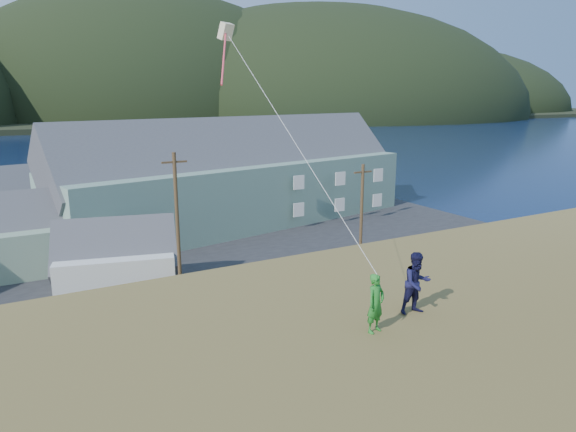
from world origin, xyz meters
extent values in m
plane|color=#0A1638|center=(0.00, 0.00, 0.00)|extent=(900.00, 900.00, 0.00)
cube|color=#4C3D19|center=(0.00, -2.00, 0.05)|extent=(110.00, 8.00, 0.10)
cube|color=#28282B|center=(0.00, 17.00, 0.06)|extent=(72.00, 36.00, 0.12)
cube|color=gray|center=(-6.00, 40.00, 0.45)|extent=(26.00, 14.00, 0.90)
cube|color=black|center=(0.00, 330.00, 1.00)|extent=(900.00, 320.00, 2.00)
ellipsoid|color=black|center=(70.00, 290.00, 2.00)|extent=(230.00, 207.00, 142.60)
ellipsoid|color=black|center=(180.00, 270.00, 2.00)|extent=(280.00, 252.00, 134.40)
ellipsoid|color=black|center=(300.00, 300.00, 2.00)|extent=(240.00, 216.00, 100.80)
cube|color=slate|center=(13.01, 19.85, 3.39)|extent=(39.47, 17.92, 6.53)
cube|color=#47474C|center=(13.01, 19.85, 8.39)|extent=(39.90, 17.72, 10.58)
cube|color=gray|center=(-6.51, 13.93, 1.87)|extent=(9.90, 6.64, 3.50)
cube|color=#47474C|center=(-6.51, 13.93, 4.49)|extent=(10.39, 6.39, 6.30)
cube|color=silver|center=(-2.52, 5.41, 1.62)|extent=(8.53, 6.94, 3.00)
cube|color=#47474C|center=(-2.52, 5.41, 3.87)|extent=(8.99, 6.97, 5.27)
cylinder|color=#47331E|center=(0.70, 1.50, 5.06)|extent=(0.24, 0.24, 9.88)
cylinder|color=#47331E|center=(15.17, 1.50, 4.24)|extent=(0.24, 0.24, 8.23)
imported|color=#38558D|center=(4.56, 24.75, 0.83)|extent=(1.73, 4.36, 1.41)
imported|color=black|center=(-2.25, 25.34, 0.90)|extent=(2.08, 4.65, 1.55)
imported|color=#227F26|center=(-0.15, -19.44, 8.01)|extent=(0.67, 0.52, 1.62)
imported|color=#16153B|center=(1.65, -19.04, 8.12)|extent=(0.97, 0.80, 1.84)
cube|color=#FFEEC2|center=(-1.39, -12.49, 15.51)|extent=(0.59, 0.57, 0.60)
cylinder|color=#FF4352|center=(-1.99, -13.74, 14.61)|extent=(0.06, 0.06, 3.31)
cylinder|color=white|center=(-0.77, -15.97, 12.17)|extent=(0.02, 0.02, 9.72)
camera|label=1|loc=(-8.34, -29.49, 13.41)|focal=32.00mm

